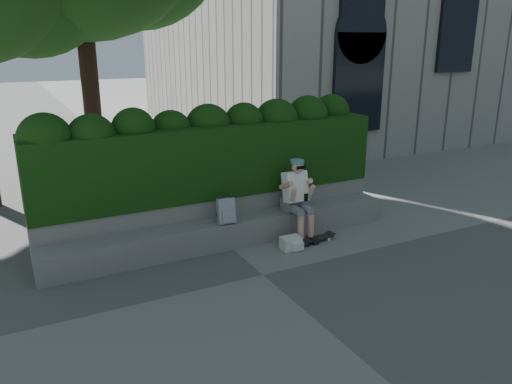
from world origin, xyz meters
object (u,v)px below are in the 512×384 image
person (297,196)px  backpack_plaid (226,211)px  skateboard (315,239)px  backpack_ground (291,243)px

person → backpack_plaid: 1.30m
person → backpack_plaid: size_ratio=3.35×
person → skateboard: bearing=-68.8°
skateboard → backpack_ground: backpack_ground is taller
person → backpack_ground: person is taller
backpack_plaid → backpack_ground: bearing=-21.1°
person → skateboard: size_ratio=1.92×
backpack_plaid → backpack_ground: size_ratio=1.27×
person → backpack_plaid: (-1.29, 0.08, -0.10)m
backpack_plaid → person: bearing=4.2°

